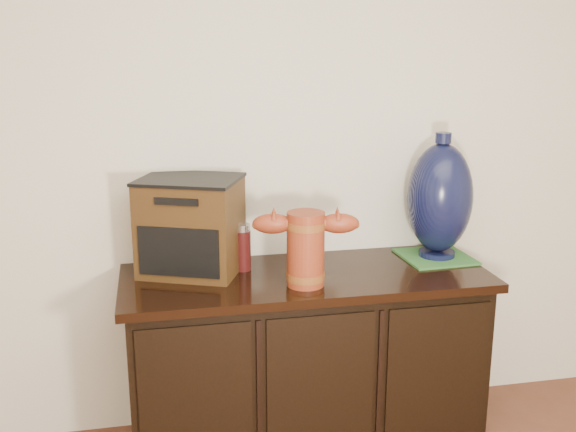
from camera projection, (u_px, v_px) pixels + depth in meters
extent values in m
plane|color=beige|center=(292.00, 129.00, 2.80)|extent=(4.50, 0.00, 4.50)
cube|color=black|center=(305.00, 432.00, 2.86)|extent=(1.29, 0.45, 0.08)
cube|color=black|center=(305.00, 355.00, 2.77)|extent=(1.40, 0.50, 0.64)
cube|color=black|center=(306.00, 278.00, 2.69)|extent=(1.46, 0.56, 0.03)
cube|color=black|center=(196.00, 398.00, 2.44)|extent=(0.41, 0.01, 0.56)
cube|color=black|center=(321.00, 385.00, 2.53)|extent=(0.41, 0.01, 0.56)
cube|color=black|center=(437.00, 373.00, 2.62)|extent=(0.41, 0.01, 0.56)
cylinder|color=maroon|center=(306.00, 249.00, 2.52)|extent=(0.17, 0.17, 0.28)
cylinder|color=#49210E|center=(305.00, 275.00, 2.55)|extent=(0.17, 0.17, 0.03)
cylinder|color=#49210E|center=(306.00, 225.00, 2.50)|extent=(0.17, 0.17, 0.03)
ellipsoid|color=maroon|center=(273.00, 224.00, 2.49)|extent=(0.16, 0.10, 0.08)
ellipsoid|color=maroon|center=(339.00, 223.00, 2.50)|extent=(0.16, 0.10, 0.08)
cube|color=#39230E|center=(191.00, 227.00, 2.66)|extent=(0.46, 0.42, 0.37)
cube|color=black|center=(178.00, 252.00, 2.53)|extent=(0.30, 0.13, 0.19)
cube|color=black|center=(189.00, 179.00, 2.61)|extent=(0.47, 0.43, 0.01)
cube|color=#2E642D|center=(435.00, 257.00, 2.88)|extent=(0.30, 0.30, 0.01)
cylinder|color=black|center=(437.00, 253.00, 2.88)|extent=(0.15, 0.15, 0.02)
ellipsoid|color=black|center=(440.00, 198.00, 2.81)|extent=(0.29, 0.29, 0.46)
cylinder|color=black|center=(443.00, 138.00, 2.75)|extent=(0.07, 0.07, 0.04)
cylinder|color=#570F0E|center=(243.00, 250.00, 2.71)|extent=(0.07, 0.07, 0.16)
cylinder|color=silver|center=(242.00, 227.00, 2.68)|extent=(0.06, 0.06, 0.03)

